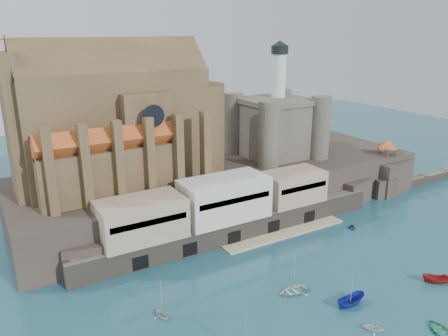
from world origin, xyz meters
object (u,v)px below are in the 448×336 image
at_px(boat_1, 373,330).
at_px(boat_2, 350,305).
at_px(castle_keep, 276,124).
at_px(pavilion, 388,145).
at_px(church, 124,126).

distance_m(boat_1, boat_2, 6.28).
xyz_separation_m(boat_1, boat_2, (1.65, 6.06, 0.00)).
bearing_deg(castle_keep, pavilion, -30.18).
bearing_deg(boat_1, castle_keep, 24.22).
bearing_deg(castle_keep, boat_2, -113.51).
bearing_deg(boat_1, pavilion, -4.09).
bearing_deg(pavilion, boat_1, -140.94).
xyz_separation_m(castle_keep, boat_2, (-21.11, -48.53, -18.31)).
relative_size(castle_keep, boat_1, 9.24).
bearing_deg(pavilion, boat_2, -144.58).
height_order(castle_keep, pavilion, castle_keep).
xyz_separation_m(pavilion, boat_2, (-47.04, -33.46, -12.73)).
distance_m(church, boat_1, 62.12).
height_order(boat_1, boat_2, boat_2).
height_order(castle_keep, boat_2, castle_keep).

